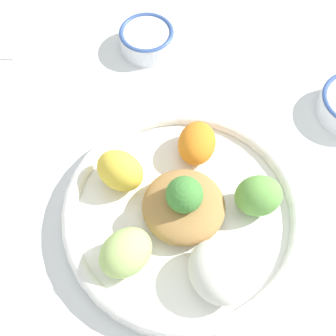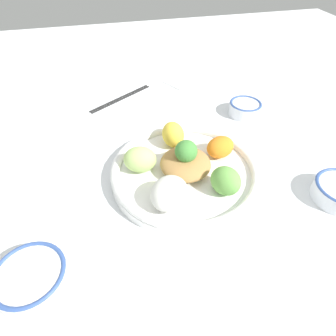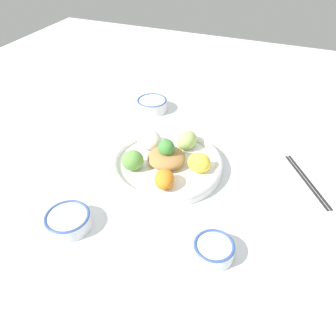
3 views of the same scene
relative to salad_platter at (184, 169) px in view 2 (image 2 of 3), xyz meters
name	(u,v)px [view 2 (image 2 of 3)]	position (x,y,z in m)	size (l,w,h in m)	color
ground_plane	(176,181)	(0.00, 0.02, -0.03)	(2.40, 2.40, 0.00)	white
salad_platter	(184,169)	(0.00, 0.00, 0.00)	(0.32, 0.32, 0.10)	white
sauce_bowl_red	(32,279)	(-0.18, 0.30, 0.00)	(0.11, 0.11, 0.04)	white
sauce_bowl_dark	(245,108)	(0.21, -0.24, 0.00)	(0.09, 0.09, 0.04)	white
chopsticks_pair_near	(121,98)	(0.39, 0.09, -0.02)	(0.14, 0.20, 0.01)	black
serving_spoon_main	(181,89)	(0.40, -0.10, -0.02)	(0.12, 0.08, 0.01)	white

